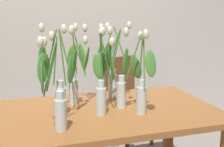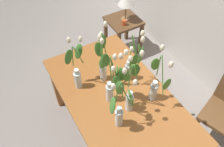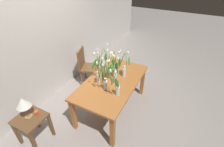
% 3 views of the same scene
% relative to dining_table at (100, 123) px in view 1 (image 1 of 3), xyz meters
% --- Properties ---
extents(room_wall_rear, '(9.00, 0.10, 2.70)m').
position_rel_dining_table_xyz_m(room_wall_rear, '(0.00, 1.47, 0.70)').
color(room_wall_rear, beige).
rests_on(room_wall_rear, ground).
extents(dining_table, '(1.60, 0.90, 0.74)m').
position_rel_dining_table_xyz_m(dining_table, '(0.00, 0.00, 0.00)').
color(dining_table, '#A3602D').
rests_on(dining_table, ground).
extents(tulip_vase_0, '(0.19, 0.24, 0.56)m').
position_rel_dining_table_xyz_m(tulip_vase_0, '(0.23, -0.13, 0.30)').
color(tulip_vase_0, silver).
rests_on(tulip_vase_0, dining_table).
extents(tulip_vase_1, '(0.19, 0.19, 0.58)m').
position_rel_dining_table_xyz_m(tulip_vase_1, '(0.12, 0.03, 0.32)').
color(tulip_vase_1, silver).
rests_on(tulip_vase_1, dining_table).
extents(tulip_vase_2, '(0.26, 0.18, 0.59)m').
position_rel_dining_table_xyz_m(tulip_vase_2, '(-0.27, -0.01, 0.33)').
color(tulip_vase_2, silver).
rests_on(tulip_vase_2, dining_table).
extents(tulip_vase_3, '(0.18, 0.20, 0.58)m').
position_rel_dining_table_xyz_m(tulip_vase_3, '(-0.12, 0.22, 0.31)').
color(tulip_vase_3, silver).
rests_on(tulip_vase_3, dining_table).
extents(tulip_vase_4, '(0.15, 0.15, 0.56)m').
position_rel_dining_table_xyz_m(tulip_vase_4, '(-0.00, -0.06, 0.30)').
color(tulip_vase_4, silver).
rests_on(tulip_vase_4, dining_table).
extents(tulip_vase_5, '(0.16, 0.20, 0.53)m').
position_rel_dining_table_xyz_m(tulip_vase_5, '(-0.32, -0.25, 0.28)').
color(tulip_vase_5, silver).
rests_on(tulip_vase_5, dining_table).
extents(tulip_vase_6, '(0.28, 0.12, 0.59)m').
position_rel_dining_table_xyz_m(tulip_vase_6, '(0.17, 0.27, 0.28)').
color(tulip_vase_6, silver).
rests_on(tulip_vase_6, dining_table).
extents(dining_chair, '(0.51, 0.51, 0.93)m').
position_rel_dining_table_xyz_m(dining_chair, '(0.53, 0.98, -0.12)').
color(dining_chair, brown).
rests_on(dining_chair, ground).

